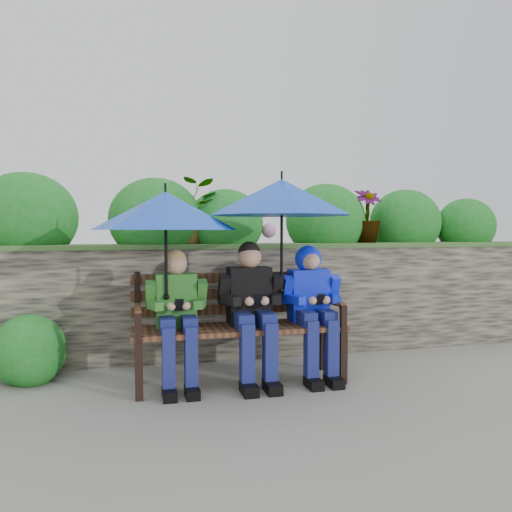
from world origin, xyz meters
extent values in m
plane|color=gray|center=(0.00, 0.00, 0.00)|extent=(60.00, 60.00, 0.00)
cube|color=#2F2D2C|center=(0.00, 0.75, 0.50)|extent=(8.00, 0.40, 1.00)
cube|color=#345A2C|center=(0.00, 0.75, 1.01)|extent=(8.00, 0.42, 0.04)
cube|color=#345A2C|center=(0.00, 1.95, 0.48)|extent=(8.00, 2.00, 0.96)
ellipsoid|color=#147119|center=(-1.84, 0.97, 1.26)|extent=(0.88, 0.70, 0.79)
ellipsoid|color=#147119|center=(-0.74, 0.90, 1.25)|extent=(0.84, 0.67, 0.75)
ellipsoid|color=#147119|center=(-0.09, 0.92, 1.22)|extent=(0.72, 0.58, 0.65)
ellipsoid|color=#147119|center=(0.95, 0.98, 1.25)|extent=(0.83, 0.66, 0.74)
ellipsoid|color=#147119|center=(1.88, 1.06, 1.23)|extent=(0.78, 0.63, 0.70)
ellipsoid|color=#147119|center=(2.58, 1.00, 1.20)|extent=(0.67, 0.53, 0.60)
sphere|color=pink|center=(-1.83, 0.85, 1.15)|extent=(0.14, 0.14, 0.14)
sphere|color=pink|center=(0.31, 0.85, 1.15)|extent=(0.14, 0.14, 0.14)
imported|color=#147119|center=(-0.46, 0.85, 1.32)|extent=(0.53, 0.46, 0.59)
imported|color=#147119|center=(1.32, 0.85, 1.30)|extent=(0.30, 0.30, 0.53)
sphere|color=#147119|center=(-1.73, 0.35, 0.24)|extent=(0.55, 0.55, 0.55)
sphere|color=#147119|center=(-1.70, 0.30, 0.19)|extent=(0.45, 0.45, 0.45)
cube|color=black|center=(-0.92, -0.30, 0.20)|extent=(0.05, 0.05, 0.40)
cube|color=black|center=(-0.92, 0.10, 0.20)|extent=(0.05, 0.05, 0.40)
cube|color=black|center=(0.57, -0.30, 0.20)|extent=(0.05, 0.05, 0.40)
cube|color=black|center=(0.57, 0.10, 0.20)|extent=(0.05, 0.05, 0.40)
cube|color=#412619|center=(-0.17, -0.27, 0.42)|extent=(1.60, 0.09, 0.04)
cube|color=#412619|center=(-0.17, -0.15, 0.42)|extent=(1.60, 0.09, 0.04)
cube|color=#412619|center=(-0.17, -0.04, 0.42)|extent=(1.60, 0.09, 0.04)
cube|color=#412619|center=(-0.17, 0.08, 0.42)|extent=(1.60, 0.09, 0.04)
cube|color=black|center=(-0.92, 0.12, 0.62)|extent=(0.04, 0.04, 0.44)
cube|color=#412619|center=(-0.92, -0.10, 0.59)|extent=(0.04, 0.41, 0.04)
cube|color=black|center=(-0.92, -0.30, 0.50)|extent=(0.04, 0.04, 0.20)
cube|color=black|center=(0.57, 0.12, 0.62)|extent=(0.04, 0.04, 0.44)
cube|color=#412619|center=(0.57, -0.10, 0.59)|extent=(0.04, 0.41, 0.04)
cube|color=black|center=(0.57, -0.30, 0.50)|extent=(0.04, 0.04, 0.20)
cube|color=#412619|center=(-0.17, 0.13, 0.53)|extent=(1.60, 0.03, 0.08)
cube|color=#412619|center=(-0.17, 0.13, 0.66)|extent=(1.60, 0.03, 0.08)
cube|color=#412619|center=(-0.17, 0.13, 0.78)|extent=(1.60, 0.03, 0.08)
cube|color=#2B8526|center=(-0.64, 0.00, 0.63)|extent=(0.29, 0.17, 0.40)
sphere|color=tan|center=(-0.64, -0.02, 0.91)|extent=(0.16, 0.16, 0.16)
sphere|color=tan|center=(-0.64, -0.01, 0.93)|extent=(0.16, 0.16, 0.16)
cube|color=navy|center=(-0.72, -0.14, 0.49)|extent=(0.10, 0.28, 0.10)
cube|color=navy|center=(-0.72, -0.28, 0.24)|extent=(0.09, 0.10, 0.49)
cube|color=black|center=(-0.72, -0.33, 0.03)|extent=(0.10, 0.19, 0.07)
cube|color=navy|center=(-0.56, -0.14, 0.49)|extent=(0.10, 0.28, 0.10)
cube|color=navy|center=(-0.56, -0.28, 0.24)|extent=(0.09, 0.10, 0.49)
cube|color=black|center=(-0.56, -0.33, 0.03)|extent=(0.10, 0.19, 0.07)
cube|color=#2B8526|center=(-0.83, -0.04, 0.69)|extent=(0.07, 0.16, 0.22)
cube|color=#2B8526|center=(-0.80, -0.16, 0.62)|extent=(0.11, 0.18, 0.06)
sphere|color=tan|center=(-0.69, -0.23, 0.62)|extent=(0.06, 0.06, 0.06)
cube|color=#2B8526|center=(-0.45, -0.04, 0.69)|extent=(0.07, 0.16, 0.22)
cube|color=#2B8526|center=(-0.48, -0.16, 0.62)|extent=(0.11, 0.18, 0.06)
sphere|color=tan|center=(-0.59, -0.23, 0.62)|extent=(0.06, 0.06, 0.06)
cube|color=black|center=(-0.64, -0.24, 0.63)|extent=(0.06, 0.07, 0.09)
cube|color=black|center=(-0.08, 0.00, 0.65)|extent=(0.32, 0.19, 0.44)
sphere|color=tan|center=(-0.08, -0.02, 0.95)|extent=(0.18, 0.18, 0.18)
sphere|color=black|center=(-0.08, -0.01, 0.98)|extent=(0.17, 0.17, 0.17)
cube|color=navy|center=(-0.17, -0.15, 0.49)|extent=(0.11, 0.30, 0.11)
cube|color=navy|center=(-0.17, -0.30, 0.25)|extent=(0.09, 0.10, 0.49)
cube|color=black|center=(-0.17, -0.36, 0.04)|extent=(0.10, 0.21, 0.08)
cube|color=navy|center=(0.00, -0.15, 0.49)|extent=(0.11, 0.30, 0.11)
cube|color=navy|center=(0.00, -0.30, 0.25)|extent=(0.09, 0.10, 0.49)
cube|color=black|center=(0.00, -0.36, 0.04)|extent=(0.10, 0.21, 0.08)
cube|color=black|center=(-0.28, -0.05, 0.71)|extent=(0.08, 0.17, 0.24)
cube|color=black|center=(-0.26, -0.17, 0.64)|extent=(0.12, 0.20, 0.07)
sphere|color=tan|center=(-0.14, -0.26, 0.64)|extent=(0.07, 0.07, 0.07)
cube|color=black|center=(0.12, -0.05, 0.71)|extent=(0.08, 0.17, 0.24)
cube|color=black|center=(0.09, -0.17, 0.64)|extent=(0.12, 0.20, 0.07)
sphere|color=tan|center=(-0.02, -0.26, 0.64)|extent=(0.07, 0.07, 0.07)
cube|color=black|center=(-0.08, -0.27, 0.65)|extent=(0.06, 0.07, 0.09)
cube|color=#000CE3|center=(0.40, 0.00, 0.64)|extent=(0.30, 0.18, 0.41)
sphere|color=tan|center=(0.40, -0.02, 0.92)|extent=(0.17, 0.17, 0.17)
sphere|color=#000CE3|center=(0.40, 0.01, 0.93)|extent=(0.21, 0.21, 0.21)
sphere|color=tan|center=(0.40, -0.06, 0.91)|extent=(0.13, 0.13, 0.13)
cube|color=navy|center=(0.32, -0.14, 0.49)|extent=(0.11, 0.28, 0.11)
cube|color=navy|center=(0.32, -0.29, 0.24)|extent=(0.09, 0.10, 0.49)
cube|color=black|center=(0.32, -0.34, 0.04)|extent=(0.10, 0.20, 0.07)
cube|color=navy|center=(0.49, -0.14, 0.49)|extent=(0.11, 0.28, 0.11)
cube|color=navy|center=(0.49, -0.29, 0.24)|extent=(0.09, 0.10, 0.49)
cube|color=black|center=(0.49, -0.34, 0.04)|extent=(0.10, 0.20, 0.07)
cube|color=#000CE3|center=(0.21, -0.05, 0.69)|extent=(0.07, 0.16, 0.23)
cube|color=#000CE3|center=(0.24, -0.16, 0.63)|extent=(0.11, 0.19, 0.06)
sphere|color=tan|center=(0.35, -0.24, 0.63)|extent=(0.06, 0.06, 0.06)
cube|color=#000CE3|center=(0.60, -0.05, 0.69)|extent=(0.07, 0.16, 0.23)
cube|color=#000CE3|center=(0.57, -0.16, 0.63)|extent=(0.11, 0.19, 0.06)
sphere|color=tan|center=(0.46, -0.24, 0.63)|extent=(0.06, 0.06, 0.06)
cube|color=black|center=(0.40, -0.25, 0.64)|extent=(0.06, 0.07, 0.09)
cone|color=blue|center=(-0.72, -0.10, 1.29)|extent=(1.04, 1.04, 0.27)
cylinder|color=black|center=(-0.72, -0.10, 1.46)|extent=(0.02, 0.02, 0.06)
cylinder|color=black|center=(-0.72, -0.10, 0.98)|extent=(0.02, 0.02, 0.62)
sphere|color=black|center=(-0.72, -0.10, 0.67)|extent=(0.04, 0.04, 0.04)
cone|color=blue|center=(0.16, -0.08, 1.40)|extent=(1.10, 1.10, 0.28)
cylinder|color=black|center=(0.16, -0.08, 1.57)|extent=(0.02, 0.02, 0.06)
cylinder|color=black|center=(0.16, -0.08, 1.05)|extent=(0.02, 0.02, 0.71)
sphere|color=black|center=(0.16, -0.08, 0.69)|extent=(0.04, 0.04, 0.04)
camera|label=1|loc=(-0.96, -3.72, 1.16)|focal=35.00mm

